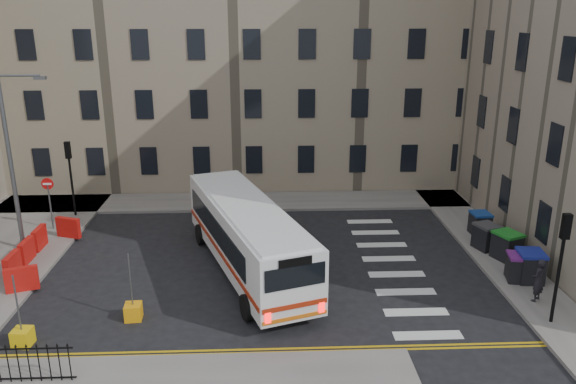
{
  "coord_description": "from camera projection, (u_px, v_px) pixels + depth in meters",
  "views": [
    {
      "loc": [
        -1.6,
        -22.84,
        10.71
      ],
      "look_at": [
        -0.57,
        1.23,
        3.0
      ],
      "focal_mm": 35.0,
      "sensor_mm": 36.0,
      "label": 1
    }
  ],
  "objects": [
    {
      "name": "traffic_light_nw",
      "position": [
        70.0,
        167.0,
        29.89
      ],
      "size": [
        0.28,
        0.22,
        4.1
      ],
      "color": "black",
      "rests_on": "pavement_west"
    },
    {
      "name": "roadworks_barriers",
      "position": [
        35.0,
        251.0,
        24.87
      ],
      "size": [
        1.66,
        6.26,
        1.0
      ],
      "color": "red",
      "rests_on": "pavement_west"
    },
    {
      "name": "bollard_chevron",
      "position": [
        23.0,
        337.0,
        18.87
      ],
      "size": [
        0.64,
        0.64,
        0.6
      ],
      "primitive_type": "cube",
      "rotation": [
        0.0,
        0.0,
        -0.07
      ],
      "color": "yellow",
      "rests_on": "ground"
    },
    {
      "name": "traffic_light_east",
      "position": [
        562.0,
        252.0,
        19.31
      ],
      "size": [
        0.28,
        0.22,
        4.1
      ],
      "color": "black",
      "rests_on": "pavement_east"
    },
    {
      "name": "pavement_north",
      "position": [
        191.0,
        202.0,
        32.99
      ],
      "size": [
        36.0,
        3.2,
        0.15
      ],
      "primitive_type": "cube",
      "color": "slate",
      "rests_on": "ground"
    },
    {
      "name": "bollard_yellow",
      "position": [
        133.0,
        312.0,
        20.48
      ],
      "size": [
        0.64,
        0.64,
        0.6
      ],
      "primitive_type": "cube",
      "rotation": [
        0.0,
        0.0,
        0.07
      ],
      "color": "#FBA10D",
      "rests_on": "ground"
    },
    {
      "name": "wheelie_bin_a",
      "position": [
        530.0,
        266.0,
        23.03
      ],
      "size": [
        1.13,
        1.26,
        1.28
      ],
      "rotation": [
        0.0,
        0.0,
        -0.11
      ],
      "color": "black",
      "rests_on": "pavement_east"
    },
    {
      "name": "terrace_north",
      "position": [
        181.0,
        46.0,
        36.91
      ],
      "size": [
        38.3,
        10.8,
        17.2
      ],
      "color": "gray",
      "rests_on": "ground"
    },
    {
      "name": "no_entry_north",
      "position": [
        49.0,
        193.0,
        28.21
      ],
      "size": [
        0.6,
        0.08,
        3.0
      ],
      "color": "#595B5E",
      "rests_on": "pavement_west"
    },
    {
      "name": "ground",
      "position": [
        302.0,
        264.0,
        25.07
      ],
      "size": [
        120.0,
        120.0,
        0.0
      ],
      "primitive_type": "plane",
      "color": "black",
      "rests_on": "ground"
    },
    {
      "name": "wheelie_bin_b",
      "position": [
        518.0,
        267.0,
        23.09
      ],
      "size": [
        1.07,
        1.17,
        1.13
      ],
      "rotation": [
        0.0,
        0.0,
        -0.2
      ],
      "color": "black",
      "rests_on": "pavement_east"
    },
    {
      "name": "pedestrian",
      "position": [
        538.0,
        280.0,
        21.34
      ],
      "size": [
        0.74,
        0.73,
        1.71
      ],
      "primitive_type": "imported",
      "rotation": [
        0.0,
        0.0,
        3.89
      ],
      "color": "black",
      "rests_on": "pavement_east"
    },
    {
      "name": "streetlamp",
      "position": [
        10.0,
        162.0,
        25.12
      ],
      "size": [
        0.5,
        0.22,
        8.14
      ],
      "color": "#595B5E",
      "rests_on": "pavement_west"
    },
    {
      "name": "wheelie_bin_c",
      "position": [
        507.0,
        246.0,
        25.09
      ],
      "size": [
        1.34,
        1.42,
        1.25
      ],
      "rotation": [
        0.0,
        0.0,
        0.38
      ],
      "color": "black",
      "rests_on": "pavement_east"
    },
    {
      "name": "wheelie_bin_d",
      "position": [
        486.0,
        236.0,
        26.19
      ],
      "size": [
        1.24,
        1.32,
        1.2
      ],
      "rotation": [
        0.0,
        0.0,
        0.32
      ],
      "color": "black",
      "rests_on": "pavement_east"
    },
    {
      "name": "wheelie_bin_e",
      "position": [
        480.0,
        223.0,
        27.92
      ],
      "size": [
        0.93,
        1.06,
        1.12
      ],
      "rotation": [
        0.0,
        0.0,
        0.05
      ],
      "color": "black",
      "rests_on": "pavement_east"
    },
    {
      "name": "bus",
      "position": [
        247.0,
        234.0,
        23.89
      ],
      "size": [
        5.9,
        11.18,
        2.99
      ],
      "rotation": [
        0.0,
        0.0,
        0.33
      ],
      "color": "white",
      "rests_on": "ground"
    },
    {
      "name": "pavement_east",
      "position": [
        469.0,
        227.0,
        29.22
      ],
      "size": [
        2.4,
        26.0,
        0.15
      ],
      "primitive_type": "cube",
      "color": "slate",
      "rests_on": "ground"
    }
  ]
}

